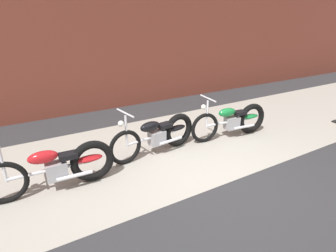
# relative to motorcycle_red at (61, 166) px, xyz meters

# --- Properties ---
(ground_plane) EXTENTS (80.00, 80.00, 0.00)m
(ground_plane) POSITION_rel_motorcycle_red_xyz_m (2.35, -1.26, -0.40)
(ground_plane) COLOR #2D2D30
(sidewalk_slab) EXTENTS (36.00, 3.50, 0.01)m
(sidewalk_slab) POSITION_rel_motorcycle_red_xyz_m (2.35, 0.49, -0.40)
(sidewalk_slab) COLOR #9E998E
(sidewalk_slab) RESTS_ON ground
(brick_building_wall) EXTENTS (36.00, 0.50, 5.19)m
(brick_building_wall) POSITION_rel_motorcycle_red_xyz_m (2.35, 3.94, 2.20)
(brick_building_wall) COLOR brown
(brick_building_wall) RESTS_ON ground
(motorcycle_red) EXTENTS (2.01, 0.58, 1.03)m
(motorcycle_red) POSITION_rel_motorcycle_red_xyz_m (0.00, 0.00, 0.00)
(motorcycle_red) COLOR black
(motorcycle_red) RESTS_ON ground
(motorcycle_black) EXTENTS (2.00, 0.58, 1.03)m
(motorcycle_black) POSITION_rel_motorcycle_red_xyz_m (1.99, 0.34, 0.00)
(motorcycle_black) COLOR black
(motorcycle_black) RESTS_ON ground
(motorcycle_green) EXTENTS (2.01, 0.59, 1.03)m
(motorcycle_green) POSITION_rel_motorcycle_red_xyz_m (3.88, 0.18, 0.00)
(motorcycle_green) COLOR black
(motorcycle_green) RESTS_ON ground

